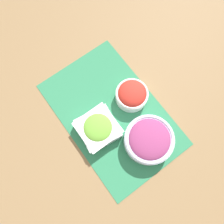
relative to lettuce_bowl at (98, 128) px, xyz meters
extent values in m
plane|color=olive|center=(-0.02, 0.08, -0.04)|extent=(3.00, 3.00, 0.00)
cube|color=#2D7A51|center=(-0.02, 0.08, -0.04)|extent=(0.57, 0.37, 0.00)
cube|color=white|center=(0.00, 0.00, -0.01)|extent=(0.16, 0.16, 0.05)
cube|color=white|center=(0.00, 0.00, 0.02)|extent=(0.14, 0.14, 0.00)
ellipsoid|color=#6BAD38|center=(0.00, 0.00, 0.02)|extent=(0.11, 0.11, 0.04)
cylinder|color=white|center=(-0.03, 0.19, -0.01)|extent=(0.13, 0.13, 0.05)
torus|color=white|center=(-0.03, 0.19, 0.02)|extent=(0.13, 0.13, 0.01)
ellipsoid|color=red|center=(-0.03, 0.19, 0.02)|extent=(0.11, 0.11, 0.05)
cylinder|color=silver|center=(0.15, 0.13, 0.00)|extent=(0.18, 0.18, 0.06)
torus|color=silver|center=(0.15, 0.13, 0.03)|extent=(0.18, 0.18, 0.01)
ellipsoid|color=#93386B|center=(0.15, 0.13, 0.03)|extent=(0.15, 0.15, 0.04)
camera|label=1|loc=(0.16, -0.05, 0.82)|focal=35.00mm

